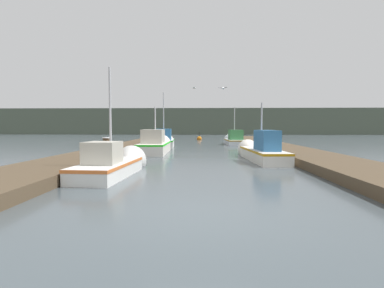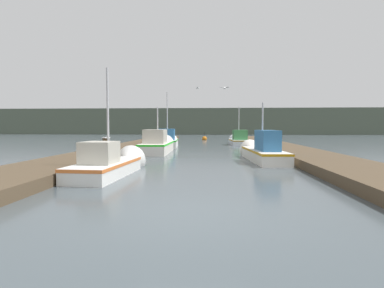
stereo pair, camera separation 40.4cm
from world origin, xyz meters
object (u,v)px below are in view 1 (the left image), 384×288
at_px(channel_buoy, 199,139).
at_px(fishing_boat_2, 156,145).
at_px(fishing_boat_0, 114,164).
at_px(fishing_boat_4, 234,140).
at_px(fishing_boat_3, 164,141).
at_px(mooring_piling_1, 164,137).
at_px(mooring_piling_0, 107,152).
at_px(seagull_lead, 223,88).
at_px(fishing_boat_1, 260,151).
at_px(seagull_1, 194,88).
at_px(mooring_piling_2, 144,144).

bearing_deg(channel_buoy, fishing_boat_2, -98.67).
relative_size(fishing_boat_0, fishing_boat_4, 1.00).
distance_m(fishing_boat_3, channel_buoy, 12.96).
bearing_deg(fishing_boat_2, channel_buoy, 80.39).
bearing_deg(mooring_piling_1, fishing_boat_2, -85.05).
xyz_separation_m(mooring_piling_0, channel_buoy, (3.68, 25.01, -0.47)).
distance_m(fishing_boat_4, seagull_lead, 11.67).
bearing_deg(mooring_piling_0, seagull_lead, 45.18).
height_order(fishing_boat_1, mooring_piling_0, fishing_boat_1).
relative_size(seagull_lead, seagull_1, 0.97).
bearing_deg(mooring_piling_2, seagull_1, 50.16).
height_order(fishing_boat_0, seagull_lead, seagull_lead).
distance_m(fishing_boat_0, fishing_boat_4, 19.13).
xyz_separation_m(fishing_boat_4, mooring_piling_0, (-7.09, -16.26, 0.21)).
xyz_separation_m(fishing_boat_0, mooring_piling_1, (-1.00, 21.95, 0.14)).
bearing_deg(seagull_1, channel_buoy, 177.95).
bearing_deg(fishing_boat_3, seagull_1, -24.14).
bearing_deg(fishing_boat_2, seagull_lead, -25.24).
bearing_deg(fishing_boat_1, mooring_piling_0, -160.06).
relative_size(mooring_piling_0, seagull_lead, 2.38).
height_order(fishing_boat_2, fishing_boat_3, fishing_boat_3).
relative_size(fishing_boat_1, fishing_boat_2, 1.04).
height_order(mooring_piling_0, mooring_piling_1, mooring_piling_0).
height_order(seagull_lead, seagull_1, seagull_1).
bearing_deg(fishing_boat_3, mooring_piling_2, -102.39).
bearing_deg(fishing_boat_0, seagull_1, 82.39).
distance_m(mooring_piling_1, seagull_1, 10.31).
xyz_separation_m(fishing_boat_1, mooring_piling_1, (-7.20, 17.04, 0.05)).
relative_size(fishing_boat_3, mooring_piling_2, 4.63).
relative_size(fishing_boat_0, fishing_boat_3, 0.94).
xyz_separation_m(fishing_boat_1, fishing_boat_3, (-6.21, 9.29, 0.03)).
bearing_deg(fishing_boat_2, mooring_piling_1, 94.01).
distance_m(fishing_boat_0, fishing_boat_3, 14.19).
relative_size(channel_buoy, seagull_1, 2.02).
xyz_separation_m(fishing_boat_1, mooring_piling_0, (-7.05, -3.08, 0.18)).
distance_m(fishing_boat_2, channel_buoy, 17.99).
distance_m(mooring_piling_0, seagull_1, 12.61).
xyz_separation_m(fishing_boat_2, fishing_boat_3, (-0.13, 5.14, -0.01)).
xyz_separation_m(fishing_boat_1, fishing_boat_4, (0.04, 13.18, -0.04)).
height_order(fishing_boat_2, channel_buoy, fishing_boat_2).
relative_size(fishing_boat_0, seagull_lead, 8.85).
bearing_deg(fishing_boat_1, fishing_boat_3, 120.10).
relative_size(mooring_piling_1, seagull_lead, 1.91).
xyz_separation_m(seagull_lead, seagull_1, (-1.86, 6.13, 0.79)).
xyz_separation_m(fishing_boat_3, mooring_piling_0, (-0.84, -12.37, 0.15)).
xyz_separation_m(mooring_piling_0, seagull_1, (3.40, 11.42, 4.11)).
height_order(fishing_boat_4, mooring_piling_2, fishing_boat_4).
height_order(fishing_boat_3, seagull_1, seagull_1).
bearing_deg(fishing_boat_4, channel_buoy, 109.06).
bearing_deg(fishing_boat_3, fishing_boat_0, -93.75).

